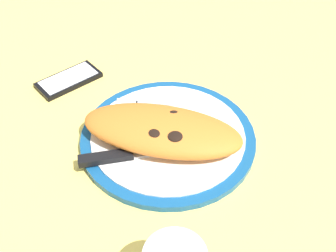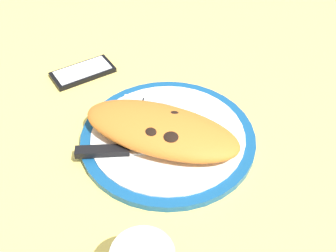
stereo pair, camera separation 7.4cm
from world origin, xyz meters
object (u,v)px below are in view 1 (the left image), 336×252
at_px(fork, 153,103).
at_px(smartphone, 69,80).
at_px(knife, 126,155).
at_px(plate, 168,137).
at_px(calzone, 162,130).

bearing_deg(fork, smartphone, -22.68).
bearing_deg(knife, fork, -103.33).
distance_m(plate, calzone, 0.04).
height_order(calzone, knife, calzone).
distance_m(fork, smartphone, 0.20).
xyz_separation_m(fork, smartphone, (0.18, -0.08, -0.01)).
height_order(fork, knife, knife).
bearing_deg(smartphone, knife, 124.93).
bearing_deg(fork, knife, 76.67).
bearing_deg(plate, calzone, 56.52).
bearing_deg(plate, smartphone, -35.72).
height_order(calzone, fork, calzone).
relative_size(calzone, knife, 1.30).
distance_m(knife, smartphone, 0.26).
height_order(fork, smartphone, fork).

